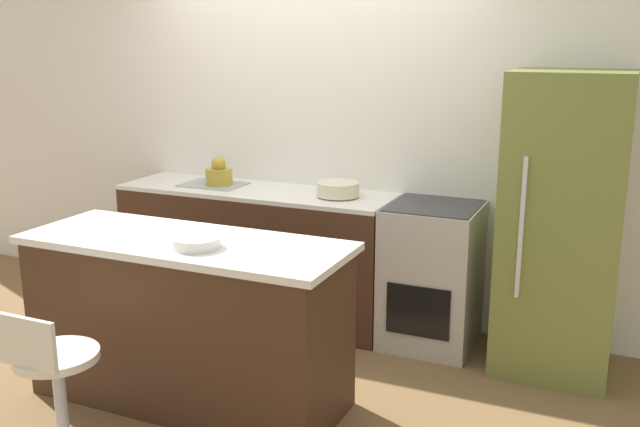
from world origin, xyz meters
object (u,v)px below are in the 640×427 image
oven_range (432,275)px  stool_chair (55,384)px  refrigerator (562,225)px  mixing_bowl (338,189)px  kettle (219,174)px

oven_range → stool_chair: oven_range is taller
refrigerator → mixing_bowl: 1.44m
oven_range → mixing_bowl: (-0.66, 0.01, 0.51)m
mixing_bowl → kettle: bearing=180.0°
oven_range → refrigerator: (0.77, -0.03, 0.43)m
stool_chair → mixing_bowl: 2.18m
refrigerator → oven_range: bearing=177.6°
refrigerator → kettle: 2.36m
refrigerator → kettle: bearing=179.1°
stool_chair → kettle: 2.12m
kettle → mixing_bowl: (0.92, 0.00, -0.03)m
oven_range → kettle: 1.68m
stool_chair → kettle: kettle is taller
oven_range → refrigerator: 0.88m
refrigerator → stool_chair: (-2.05, -1.96, -0.52)m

